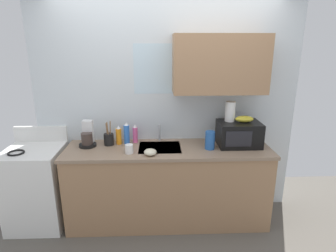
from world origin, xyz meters
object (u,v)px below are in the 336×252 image
object	(u,v)px
stove_range	(37,186)
small_bowl	(150,152)
banana_bunch	(244,119)
dish_soap_bottle_pink	(135,134)
cereal_canister	(210,140)
mug_white	(129,149)
utensil_crock	(109,139)
coffee_maker	(88,137)
dish_soap_bottle_blue	(127,134)
dish_soap_bottle_orange	(119,135)
microwave	(239,134)
paper_towel_roll	(230,111)

from	to	relation	value
stove_range	small_bowl	size ratio (longest dim) A/B	8.31
banana_bunch	small_bowl	bearing A→B (deg)	-166.38
dish_soap_bottle_pink	cereal_canister	bearing A→B (deg)	-16.63
banana_bunch	mug_white	distance (m)	1.29
stove_range	small_bowl	world-z (taller)	stove_range
stove_range	banana_bunch	xyz separation A→B (m)	(2.31, 0.05, 0.75)
stove_range	cereal_canister	bearing A→B (deg)	-1.59
cereal_canister	mug_white	world-z (taller)	cereal_canister
dish_soap_bottle_pink	utensil_crock	world-z (taller)	utensil_crock
coffee_maker	dish_soap_bottle_blue	distance (m)	0.43
dish_soap_bottle_orange	utensil_crock	size ratio (longest dim) A/B	0.79
microwave	dish_soap_bottle_orange	bearing A→B (deg)	175.82
small_bowl	dish_soap_bottle_pink	bearing A→B (deg)	114.48
dish_soap_bottle_pink	small_bowl	bearing A→B (deg)	-65.52
microwave	dish_soap_bottle_blue	world-z (taller)	microwave
stove_range	microwave	distance (m)	2.33
microwave	cereal_canister	size ratio (longest dim) A/B	2.32
paper_towel_roll	utensil_crock	size ratio (longest dim) A/B	0.80
mug_white	small_bowl	distance (m)	0.23
paper_towel_roll	cereal_canister	xyz separation A→B (m)	(-0.24, -0.15, -0.28)
cereal_canister	paper_towel_roll	bearing A→B (deg)	32.01
paper_towel_roll	dish_soap_bottle_blue	distance (m)	1.19
small_bowl	dish_soap_bottle_orange	bearing A→B (deg)	136.28
stove_range	dish_soap_bottle_orange	distance (m)	1.08
banana_bunch	dish_soap_bottle_pink	xyz separation A→B (m)	(-1.21, 0.15, -0.21)
dish_soap_bottle_pink	cereal_canister	size ratio (longest dim) A/B	1.08
dish_soap_bottle_pink	small_bowl	size ratio (longest dim) A/B	1.64
dish_soap_bottle_blue	utensil_crock	distance (m)	0.21
banana_bunch	dish_soap_bottle_pink	distance (m)	1.24
banana_bunch	dish_soap_bottle_orange	bearing A→B (deg)	176.04
utensil_crock	paper_towel_roll	bearing A→B (deg)	-0.84
microwave	dish_soap_bottle_pink	size ratio (longest dim) A/B	2.16
paper_towel_roll	utensil_crock	bearing A→B (deg)	179.16
mug_white	utensil_crock	size ratio (longest dim) A/B	0.35
stove_range	utensil_crock	world-z (taller)	utensil_crock
microwave	stove_range	bearing A→B (deg)	-178.86
dish_soap_bottle_blue	mug_white	bearing A→B (deg)	-79.83
banana_bunch	dish_soap_bottle_blue	world-z (taller)	banana_bunch
coffee_maker	small_bowl	bearing A→B (deg)	-23.75
small_bowl	mug_white	bearing A→B (deg)	164.74
cereal_canister	dish_soap_bottle_pink	bearing A→B (deg)	163.37
cereal_canister	small_bowl	bearing A→B (deg)	-166.84
banana_bunch	paper_towel_roll	distance (m)	0.18
paper_towel_roll	mug_white	world-z (taller)	paper_towel_roll
banana_bunch	utensil_crock	distance (m)	1.52
dish_soap_bottle_blue	paper_towel_roll	bearing A→B (deg)	-2.86
banana_bunch	utensil_crock	bearing A→B (deg)	177.34
cereal_canister	utensil_crock	size ratio (longest dim) A/B	0.73
banana_bunch	dish_soap_bottle_blue	size ratio (longest dim) A/B	0.80
microwave	dish_soap_bottle_blue	xyz separation A→B (m)	(-1.25, 0.11, -0.02)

